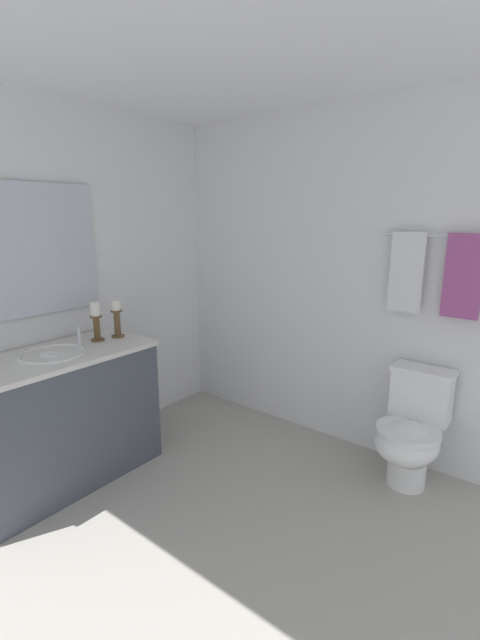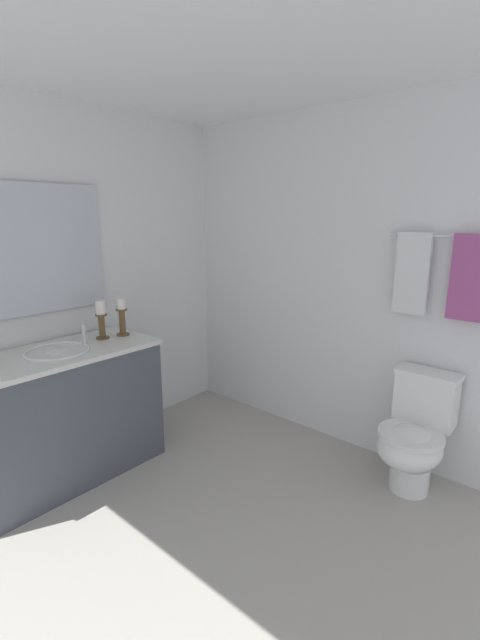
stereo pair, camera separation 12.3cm
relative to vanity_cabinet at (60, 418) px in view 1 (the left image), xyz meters
The scene contains 13 objects.
floor 1.23m from the vanity_cabinet, 11.27° to the left, with size 2.90×2.83×0.02m, color #B2ADA3.
wall_back 2.14m from the vanity_cabinet, 55.54° to the left, with size 2.90×0.04×2.45m, color white.
wall_left 0.88m from the vanity_cabinet, 145.40° to the left, with size 0.04×2.83×2.45m, color white.
ceiling 2.33m from the vanity_cabinet, 11.27° to the left, with size 2.90×2.83×0.02m, color white.
vanity_cabinet is the anchor object (origin of this frame).
sink_basin 0.39m from the vanity_cabinet, 90.00° to the left, with size 0.40×0.40×0.24m.
mirror 1.09m from the vanity_cabinet, behind, with size 0.02×1.05×0.84m, color silver.
candle_holder_tall 0.76m from the vanity_cabinet, 91.69° to the left, with size 0.09×0.09×0.26m.
candle_holder_short 0.68m from the vanity_cabinet, 97.51° to the left, with size 0.09×0.09×0.27m.
toilet 2.25m from the vanity_cabinet, 37.12° to the left, with size 0.39×0.54×0.75m.
towel_bar 2.64m from the vanity_cabinet, 41.61° to the left, with size 0.02×0.02×0.67m, color silver.
towel_near_vanity 2.42m from the vanity_cabinet, 44.08° to the left, with size 0.21×0.03×0.52m, color white.
towel_center 2.66m from the vanity_cabinet, 38.76° to the left, with size 0.21×0.03×0.51m, color #A54C8C.
Camera 1 is at (1.35, -1.49, 1.70)m, focal length 24.13 mm.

